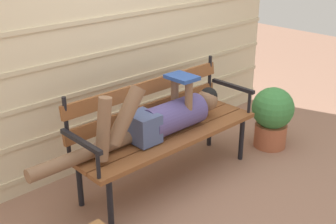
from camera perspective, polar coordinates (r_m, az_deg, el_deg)
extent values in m
plane|color=#936B56|center=(3.65, 1.91, -9.87)|extent=(12.00, 12.00, 0.00)
cube|color=beige|center=(3.80, -7.03, 10.20)|extent=(4.06, 0.06, 2.30)
cube|color=beige|center=(4.11, -6.06, -3.69)|extent=(4.06, 0.02, 0.04)
cube|color=beige|center=(3.99, -6.23, 0.01)|extent=(4.06, 0.02, 0.04)
cube|color=beige|center=(3.89, -6.41, 3.91)|extent=(4.06, 0.02, 0.04)
cube|color=beige|center=(3.80, -6.60, 8.01)|extent=(4.06, 0.02, 0.04)
cube|color=beige|center=(3.74, -6.80, 12.26)|extent=(4.06, 0.02, 0.04)
cube|color=brown|center=(3.44, 1.90, -3.82)|extent=(1.67, 0.15, 0.04)
cube|color=brown|center=(3.55, 0.00, -2.95)|extent=(1.67, 0.15, 0.04)
cube|color=brown|center=(3.66, -1.78, -2.12)|extent=(1.67, 0.15, 0.04)
cube|color=brown|center=(3.66, -2.65, 0.24)|extent=(1.61, 0.05, 0.11)
cube|color=brown|center=(3.59, -2.71, 3.20)|extent=(1.61, 0.05, 0.11)
cylinder|color=black|center=(3.21, -13.11, -1.75)|extent=(0.03, 0.03, 0.44)
cylinder|color=black|center=(4.13, 5.45, 4.35)|extent=(0.03, 0.03, 0.44)
cylinder|color=black|center=(3.13, -7.56, -11.79)|extent=(0.04, 0.04, 0.41)
cylinder|color=black|center=(4.03, 9.57, -3.49)|extent=(0.04, 0.04, 0.41)
cylinder|color=black|center=(3.40, -11.46, -8.95)|extent=(0.04, 0.04, 0.41)
cylinder|color=black|center=(4.25, 5.45, -1.83)|extent=(0.04, 0.04, 0.41)
cube|color=black|center=(3.01, -11.33, -3.78)|extent=(0.04, 0.47, 0.03)
cylinder|color=black|center=(2.91, -9.11, -6.82)|extent=(0.03, 0.03, 0.20)
cube|color=black|center=(4.02, 8.46, 3.36)|extent=(0.04, 0.47, 0.03)
cylinder|color=black|center=(3.95, 10.56, 1.28)|extent=(0.03, 0.03, 0.20)
cylinder|color=#514784|center=(3.53, 0.83, -0.51)|extent=(0.54, 0.25, 0.25)
cube|color=#475684|center=(3.33, -3.27, -2.06)|extent=(0.20, 0.24, 0.23)
sphere|color=brown|center=(3.78, 5.09, 1.52)|extent=(0.19, 0.19, 0.19)
sphere|color=black|center=(3.78, 5.31, 2.07)|extent=(0.16, 0.16, 0.16)
cylinder|color=brown|center=(3.10, -5.53, -0.48)|extent=(0.34, 0.11, 0.42)
cylinder|color=brown|center=(3.01, -8.43, -2.24)|extent=(0.16, 0.09, 0.46)
cylinder|color=brown|center=(3.14, -11.01, -5.52)|extent=(0.85, 0.10, 0.10)
cylinder|color=brown|center=(3.48, 2.72, 1.70)|extent=(0.06, 0.06, 0.30)
cylinder|color=brown|center=(3.58, 0.88, 2.38)|extent=(0.06, 0.06, 0.30)
cube|color=#284C9E|center=(3.47, 1.82, 4.55)|extent=(0.19, 0.25, 0.03)
cylinder|color=#AD5B3D|center=(4.36, 13.19, -2.95)|extent=(0.31, 0.31, 0.23)
sphere|color=#3D8442|center=(4.25, 13.53, 0.49)|extent=(0.40, 0.40, 0.40)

